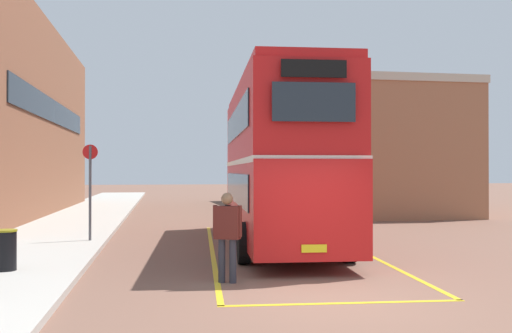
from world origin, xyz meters
The scene contains 9 objects.
ground_plane centered at (0.00, 14.40, 0.00)m, with size 135.60×135.60×0.00m, color brown.
sidewalk_left centered at (-6.50, 16.80, 0.07)m, with size 4.00×57.60×0.14m, color #B2ADA3.
depot_building_right centered at (8.58, 22.12, 3.27)m, with size 6.28×16.43×6.54m.
double_decker_bus centered at (0.53, 7.15, 2.51)m, with size 3.30×10.80×4.75m.
single_deck_bus centered at (3.34, 27.80, 1.64)m, with size 2.98×8.42×3.02m.
pedestrian_boarding centered at (-1.58, 1.81, 1.04)m, with size 0.55×0.40×1.77m.
litter_bin centered at (-6.04, 3.12, 0.56)m, with size 0.44×0.44×0.84m.
bus_stop_sign centered at (-4.97, 8.05, 1.84)m, with size 0.44×0.11×2.85m.
bay_marking_yellow centered at (0.47, 5.19, 0.00)m, with size 4.99×12.93×0.01m.
Camera 1 is at (-2.84, -9.15, 2.20)m, focal length 39.28 mm.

